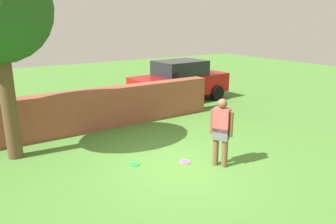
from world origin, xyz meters
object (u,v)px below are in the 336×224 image
Objects in this scene: person at (221,130)px; frisbee_pink at (185,162)px; car at (180,81)px; frisbee_green at (134,164)px.

frisbee_pink is (-0.58, 0.59, -0.89)m from person.
car is 15.93× the size of frisbee_green.
frisbee_pink is (-3.47, -5.14, -0.85)m from car.
frisbee_pink is at bearing -26.94° from frisbee_green.
person is at bearing -34.38° from frisbee_green.
car is (2.89, 5.72, -0.04)m from person.
person is 2.21m from frisbee_green.
person is 6.00× the size of frisbee_green.
car is 6.52m from frisbee_green.
car reaches higher than person.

